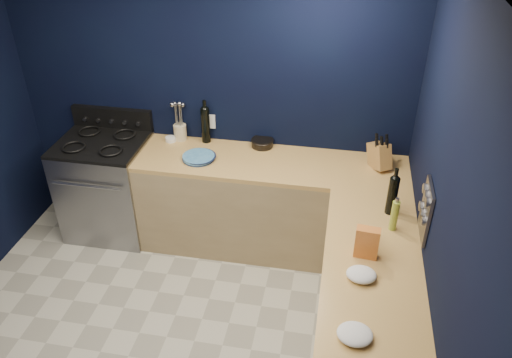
% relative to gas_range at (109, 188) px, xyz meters
% --- Properties ---
extents(wall_back, '(3.50, 0.02, 2.60)m').
position_rel_gas_range_xyz_m(wall_back, '(0.93, 0.34, 0.84)').
color(wall_back, black).
rests_on(wall_back, ground).
extents(wall_right, '(0.02, 3.50, 2.60)m').
position_rel_gas_range_xyz_m(wall_right, '(2.69, -1.42, 0.84)').
color(wall_right, black).
rests_on(wall_right, ground).
extents(cab_back, '(2.30, 0.63, 0.86)m').
position_rel_gas_range_xyz_m(cab_back, '(1.53, 0.02, -0.03)').
color(cab_back, tan).
rests_on(cab_back, floor).
extents(top_back, '(2.30, 0.63, 0.04)m').
position_rel_gas_range_xyz_m(top_back, '(1.53, 0.02, 0.42)').
color(top_back, olive).
rests_on(top_back, cab_back).
extents(cab_right, '(0.63, 1.67, 0.86)m').
position_rel_gas_range_xyz_m(cab_right, '(2.37, -1.13, -0.03)').
color(cab_right, tan).
rests_on(cab_right, floor).
extents(top_right, '(0.63, 1.67, 0.04)m').
position_rel_gas_range_xyz_m(top_right, '(2.37, -1.13, 0.42)').
color(top_right, olive).
rests_on(top_right, cab_right).
extents(gas_range, '(0.76, 0.66, 0.92)m').
position_rel_gas_range_xyz_m(gas_range, '(0.00, 0.00, 0.00)').
color(gas_range, gray).
rests_on(gas_range, floor).
extents(oven_door, '(0.59, 0.02, 0.42)m').
position_rel_gas_range_xyz_m(oven_door, '(0.00, -0.32, -0.01)').
color(oven_door, black).
rests_on(oven_door, gas_range).
extents(cooktop, '(0.76, 0.66, 0.03)m').
position_rel_gas_range_xyz_m(cooktop, '(0.00, 0.00, 0.48)').
color(cooktop, black).
rests_on(cooktop, gas_range).
extents(backguard, '(0.76, 0.06, 0.20)m').
position_rel_gas_range_xyz_m(backguard, '(0.00, 0.30, 0.58)').
color(backguard, black).
rests_on(backguard, gas_range).
extents(spice_panel, '(0.02, 0.28, 0.38)m').
position_rel_gas_range_xyz_m(spice_panel, '(2.67, -0.87, 0.72)').
color(spice_panel, gray).
rests_on(spice_panel, wall_right).
extents(wall_outlet, '(0.09, 0.02, 0.13)m').
position_rel_gas_range_xyz_m(wall_outlet, '(0.93, 0.32, 0.62)').
color(wall_outlet, white).
rests_on(wall_outlet, wall_back).
extents(plate_stack, '(0.29, 0.29, 0.03)m').
position_rel_gas_range_xyz_m(plate_stack, '(0.91, -0.05, 0.46)').
color(plate_stack, teal).
rests_on(plate_stack, top_back).
extents(ramekin, '(0.11, 0.11, 0.04)m').
position_rel_gas_range_xyz_m(ramekin, '(0.58, 0.22, 0.46)').
color(ramekin, white).
rests_on(ramekin, top_back).
extents(utensil_crock, '(0.13, 0.13, 0.14)m').
position_rel_gas_range_xyz_m(utensil_crock, '(0.66, 0.27, 0.51)').
color(utensil_crock, beige).
rests_on(utensil_crock, top_back).
extents(wine_bottle_back, '(0.08, 0.08, 0.32)m').
position_rel_gas_range_xyz_m(wine_bottle_back, '(0.90, 0.27, 0.60)').
color(wine_bottle_back, black).
rests_on(wine_bottle_back, top_back).
extents(lemon_basket, '(0.24, 0.24, 0.07)m').
position_rel_gas_range_xyz_m(lemon_basket, '(1.41, 0.27, 0.48)').
color(lemon_basket, black).
rests_on(lemon_basket, top_back).
extents(knife_block, '(0.23, 0.27, 0.26)m').
position_rel_gas_range_xyz_m(knife_block, '(2.42, 0.10, 0.55)').
color(knife_block, olive).
rests_on(knife_block, top_back).
extents(wine_bottle_right, '(0.08, 0.08, 0.29)m').
position_rel_gas_range_xyz_m(wine_bottle_right, '(2.49, -0.53, 0.59)').
color(wine_bottle_right, black).
rests_on(wine_bottle_right, top_right).
extents(oil_bottle, '(0.07, 0.07, 0.23)m').
position_rel_gas_range_xyz_m(oil_bottle, '(2.50, -0.73, 0.55)').
color(oil_bottle, '#90A432').
rests_on(oil_bottle, top_right).
extents(spice_jar_near, '(0.06, 0.06, 0.10)m').
position_rel_gas_range_xyz_m(spice_jar_near, '(2.34, -0.91, 0.49)').
color(spice_jar_near, olive).
rests_on(spice_jar_near, top_right).
extents(spice_jar_far, '(0.06, 0.06, 0.09)m').
position_rel_gas_range_xyz_m(spice_jar_far, '(2.33, -0.98, 0.49)').
color(spice_jar_far, olive).
rests_on(spice_jar_far, top_right).
extents(crouton_bag, '(0.16, 0.08, 0.22)m').
position_rel_gas_range_xyz_m(crouton_bag, '(2.31, -1.04, 0.55)').
color(crouton_bag, '#C0492B').
rests_on(crouton_bag, top_right).
extents(towel_front, '(0.21, 0.19, 0.07)m').
position_rel_gas_range_xyz_m(towel_front, '(2.29, -1.26, 0.47)').
color(towel_front, white).
rests_on(towel_front, top_right).
extents(towel_end, '(0.20, 0.18, 0.06)m').
position_rel_gas_range_xyz_m(towel_end, '(2.26, -1.73, 0.47)').
color(towel_end, white).
rests_on(towel_end, top_right).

